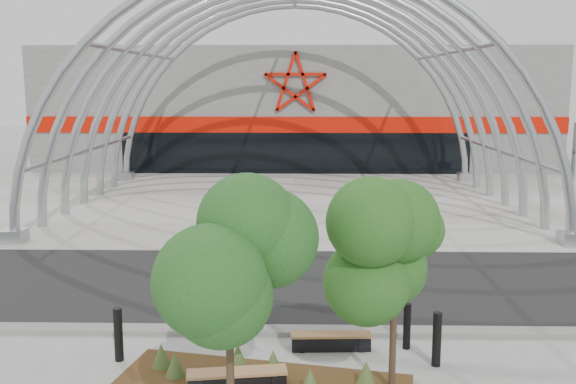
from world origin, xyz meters
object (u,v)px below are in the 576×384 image
object	(u,v)px
bench_1	(331,342)
bollard_2	(263,306)
bench_0	(237,381)
signal_pole	(572,181)
street_tree_1	(395,254)
street_tree_0	(229,279)

from	to	relation	value
bench_1	bollard_2	world-z (taller)	bollard_2
bench_0	bollard_2	distance (m)	3.42
signal_pole	bollard_2	distance (m)	13.49
bench_0	bollard_2	xyz separation A→B (m)	(0.29, 3.40, 0.25)
street_tree_1	bench_1	size ratio (longest dim) A/B	2.13
street_tree_0	bench_1	world-z (taller)	street_tree_0
signal_pole	bench_1	bearing A→B (deg)	-133.10
bollard_2	street_tree_1	bearing A→B (deg)	-53.07
bollard_2	signal_pole	bearing A→B (deg)	37.60
street_tree_1	bollard_2	distance (m)	4.90
bollard_2	street_tree_0	bearing A→B (deg)	-91.86
street_tree_1	bollard_2	bearing A→B (deg)	126.93
signal_pole	bench_1	world-z (taller)	signal_pole
street_tree_0	bollard_2	distance (m)	5.93
street_tree_0	street_tree_1	xyz separation A→B (m)	(2.79, 1.95, -0.14)
signal_pole	bench_0	bearing A→B (deg)	-133.27
street_tree_0	bench_1	size ratio (longest dim) A/B	2.24
street_tree_0	bench_0	bearing A→B (deg)	93.12
street_tree_0	street_tree_1	world-z (taller)	street_tree_0
bench_1	street_tree_0	bearing A→B (deg)	-113.92
bench_1	bollard_2	xyz separation A→B (m)	(-1.57, 1.48, 0.27)
signal_pole	bench_0	world-z (taller)	signal_pole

